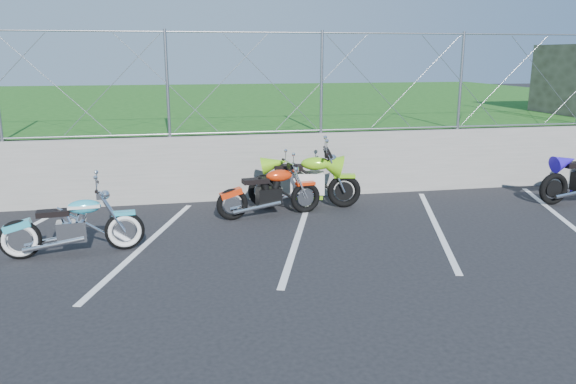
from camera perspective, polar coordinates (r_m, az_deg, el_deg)
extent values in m
plane|color=black|center=(8.21, 2.58, -6.42)|extent=(90.00, 90.00, 0.00)
cube|color=slate|center=(11.35, -1.59, 2.67)|extent=(30.00, 0.22, 1.30)
cube|color=#1A4E14|center=(21.17, -6.20, 7.76)|extent=(30.00, 20.00, 1.30)
cylinder|color=gray|center=(11.14, -1.68, 15.90)|extent=(28.00, 0.03, 0.03)
cylinder|color=gray|center=(11.23, -1.62, 6.18)|extent=(28.00, 0.03, 0.03)
cube|color=silver|center=(8.95, -14.16, -5.09)|extent=(1.49, 4.31, 0.01)
cube|color=silver|center=(9.13, 1.09, -4.29)|extent=(1.49, 4.31, 0.01)
cube|color=silver|center=(9.90, 14.81, -3.31)|extent=(1.49, 4.31, 0.01)
cube|color=silver|center=(11.15, 25.99, -2.36)|extent=(1.49, 4.31, 0.01)
torus|color=black|center=(8.82, -25.57, -4.38)|extent=(0.59, 0.15, 0.58)
torus|color=black|center=(8.70, -16.25, -3.79)|extent=(0.59, 0.15, 0.58)
cube|color=silver|center=(8.71, -21.09, -3.73)|extent=(0.43, 0.28, 0.30)
ellipsoid|color=#31AAC4|center=(8.60, -20.01, -1.40)|extent=(0.48, 0.26, 0.20)
cube|color=black|center=(8.66, -22.76, -1.98)|extent=(0.46, 0.25, 0.08)
cube|color=#31AAC4|center=(8.62, -16.37, -2.06)|extent=(0.35, 0.16, 0.05)
cylinder|color=silver|center=(8.53, -18.84, 0.51)|extent=(0.09, 0.63, 0.02)
torus|color=black|center=(9.87, -5.68, -1.25)|extent=(0.58, 0.19, 0.57)
torus|color=black|center=(10.29, 1.77, -0.58)|extent=(0.58, 0.19, 0.57)
cube|color=black|center=(10.03, -1.98, -0.46)|extent=(0.46, 0.32, 0.31)
ellipsoid|color=red|center=(10.01, -0.90, 1.68)|extent=(0.51, 0.30, 0.21)
cube|color=black|center=(9.89, -3.31, 1.13)|extent=(0.49, 0.29, 0.08)
cube|color=red|center=(10.23, 1.78, 0.87)|extent=(0.37, 0.19, 0.06)
cylinder|color=silver|center=(10.03, 0.15, 3.00)|extent=(0.13, 0.66, 0.03)
torus|color=black|center=(10.65, -2.39, 0.10)|extent=(0.65, 0.24, 0.64)
torus|color=black|center=(10.69, 5.71, 0.10)|extent=(0.65, 0.24, 0.64)
cube|color=black|center=(10.62, 1.56, 0.65)|extent=(0.54, 0.39, 0.36)
ellipsoid|color=#7FD11A|center=(10.54, 2.85, 2.90)|extent=(0.60, 0.36, 0.25)
cube|color=black|center=(10.54, 0.07, 2.51)|extent=(0.57, 0.35, 0.10)
cube|color=#7FD11A|center=(10.63, 5.75, 1.65)|extent=(0.43, 0.23, 0.06)
cylinder|color=silver|center=(10.51, 3.86, 4.22)|extent=(0.18, 0.76, 0.03)
torus|color=black|center=(11.99, 25.37, 0.29)|extent=(0.63, 0.16, 0.63)
cube|color=black|center=(12.20, 27.20, 2.48)|extent=(0.54, 0.29, 0.09)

